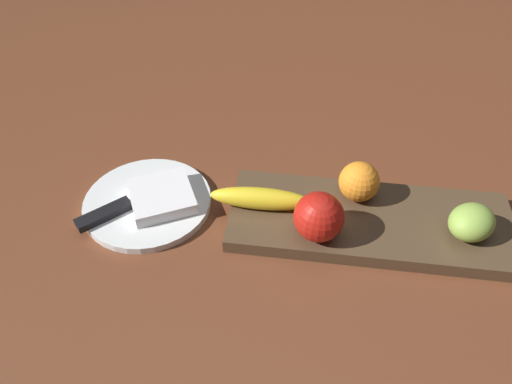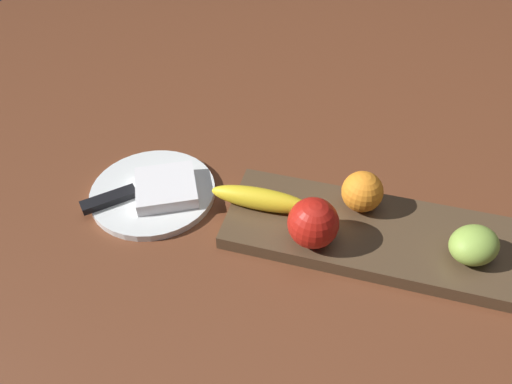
# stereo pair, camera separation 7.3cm
# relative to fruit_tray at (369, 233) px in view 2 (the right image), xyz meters

# --- Properties ---
(ground_plane) EXTENTS (2.40, 2.40, 0.00)m
(ground_plane) POSITION_rel_fruit_tray_xyz_m (0.05, 0.03, -0.01)
(ground_plane) COLOR brown
(fruit_tray) EXTENTS (0.44, 0.16, 0.02)m
(fruit_tray) POSITION_rel_fruit_tray_xyz_m (0.00, 0.00, 0.00)
(fruit_tray) COLOR brown
(fruit_tray) RESTS_ON ground_plane
(apple) EXTENTS (0.07, 0.07, 0.07)m
(apple) POSITION_rel_fruit_tray_xyz_m (-0.08, -0.05, 0.05)
(apple) COLOR red
(apple) RESTS_ON fruit_tray
(banana) EXTENTS (0.16, 0.04, 0.04)m
(banana) POSITION_rel_fruit_tray_xyz_m (-0.17, -0.00, 0.03)
(banana) COLOR yellow
(banana) RESTS_ON fruit_tray
(orange_near_apple) EXTENTS (0.06, 0.06, 0.06)m
(orange_near_apple) POSITION_rel_fruit_tray_xyz_m (-0.02, 0.04, 0.04)
(orange_near_apple) COLOR orange
(orange_near_apple) RESTS_ON fruit_tray
(grape_bunch) EXTENTS (0.10, 0.09, 0.05)m
(grape_bunch) POSITION_rel_fruit_tray_xyz_m (0.14, -0.02, 0.04)
(grape_bunch) COLOR #91B948
(grape_bunch) RESTS_ON fruit_tray
(dinner_plate) EXTENTS (0.21, 0.21, 0.01)m
(dinner_plate) POSITION_rel_fruit_tray_xyz_m (-0.36, 0.00, -0.01)
(dinner_plate) COLOR white
(dinner_plate) RESTS_ON ground_plane
(folded_napkin) EXTENTS (0.13, 0.13, 0.02)m
(folded_napkin) POSITION_rel_fruit_tray_xyz_m (-0.34, 0.00, 0.01)
(folded_napkin) COLOR white
(folded_napkin) RESTS_ON dinner_plate
(knife) EXTENTS (0.14, 0.14, 0.01)m
(knife) POSITION_rel_fruit_tray_xyz_m (-0.41, -0.04, 0.01)
(knife) COLOR silver
(knife) RESTS_ON dinner_plate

